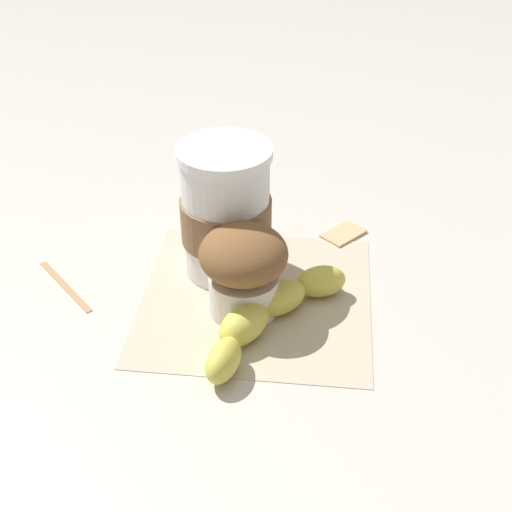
% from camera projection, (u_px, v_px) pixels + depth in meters
% --- Properties ---
extents(ground_plane, '(3.00, 3.00, 0.00)m').
position_uv_depth(ground_plane, '(256.00, 299.00, 0.74)').
color(ground_plane, beige).
extents(paper_napkin, '(0.29, 0.29, 0.00)m').
position_uv_depth(paper_napkin, '(256.00, 298.00, 0.74)').
color(paper_napkin, beige).
rests_on(paper_napkin, ground_plane).
extents(coffee_cup, '(0.10, 0.10, 0.15)m').
position_uv_depth(coffee_cup, '(226.00, 213.00, 0.75)').
color(coffee_cup, white).
rests_on(coffee_cup, paper_napkin).
extents(muffin, '(0.09, 0.09, 0.09)m').
position_uv_depth(muffin, '(244.00, 267.00, 0.70)').
color(muffin, white).
rests_on(muffin, paper_napkin).
extents(banana, '(0.11, 0.20, 0.04)m').
position_uv_depth(banana, '(267.00, 314.00, 0.70)').
color(banana, '#D6CC4C').
rests_on(banana, paper_napkin).
extents(sugar_packet, '(0.05, 0.06, 0.01)m').
position_uv_depth(sugar_packet, '(343.00, 233.00, 0.84)').
color(sugar_packet, '#E0B27F').
rests_on(sugar_packet, ground_plane).
extents(wooden_stirrer, '(0.10, 0.06, 0.00)m').
position_uv_depth(wooden_stirrer, '(65.00, 286.00, 0.76)').
color(wooden_stirrer, tan).
rests_on(wooden_stirrer, ground_plane).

